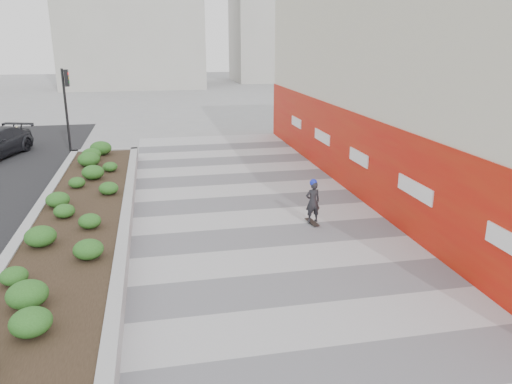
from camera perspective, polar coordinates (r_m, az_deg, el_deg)
ground at (r=10.45m, az=8.17°, el=-15.23°), size 160.00×160.00×0.00m
walkway at (r=12.95m, az=3.69°, el=-8.32°), size 8.00×36.00×0.01m
building at (r=20.07m, az=19.16°, el=11.69°), size 6.04×24.08×8.00m
planter at (r=16.27m, az=-19.29°, el=-2.29°), size 3.00×18.00×0.90m
traffic_signal_near at (r=26.23m, az=-20.84°, el=9.91°), size 0.33×0.28×4.20m
manhole_cover at (r=13.09m, az=5.83°, el=-8.11°), size 0.44×0.44×0.01m
skateboarder at (r=15.52m, az=6.51°, el=-1.07°), size 0.51×0.74×1.46m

